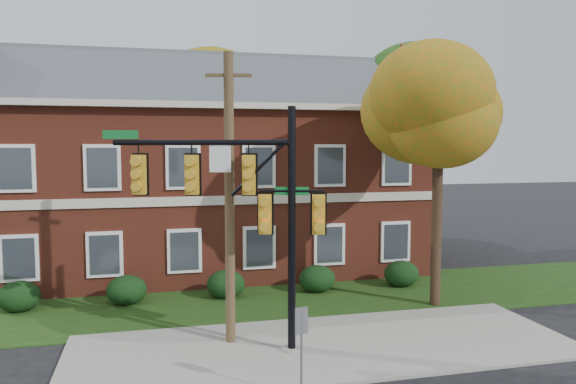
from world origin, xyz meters
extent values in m
plane|color=black|center=(0.00, 0.00, 0.00)|extent=(120.00, 120.00, 0.00)
cube|color=gray|center=(0.00, 1.00, 0.04)|extent=(14.00, 5.00, 0.08)
cube|color=#193811|center=(0.00, 6.00, 0.02)|extent=(30.00, 6.00, 0.04)
cube|color=maroon|center=(-2.00, 12.00, 3.50)|extent=(18.00, 8.00, 7.00)
cube|color=beige|center=(-2.00, 12.00, 7.12)|extent=(18.80, 8.80, 0.24)
cube|color=beige|center=(-2.00, 7.97, 3.50)|extent=(18.00, 0.12, 0.35)
ellipsoid|color=black|center=(-9.00, 6.70, 0.53)|extent=(1.40, 1.26, 1.05)
ellipsoid|color=black|center=(-5.50, 6.70, 0.53)|extent=(1.40, 1.26, 1.05)
ellipsoid|color=black|center=(-2.00, 6.70, 0.53)|extent=(1.40, 1.26, 1.05)
ellipsoid|color=black|center=(1.50, 6.70, 0.53)|extent=(1.40, 1.26, 1.05)
ellipsoid|color=black|center=(5.00, 6.70, 0.53)|extent=(1.40, 1.26, 1.05)
cylinder|color=black|center=(5.00, 4.00, 2.88)|extent=(0.36, 0.36, 5.76)
ellipsoid|color=#CC5B11|center=(5.00, 4.00, 6.48)|extent=(4.25, 4.25, 3.60)
ellipsoid|color=#CC5B11|center=(5.62, 3.62, 7.08)|extent=(3.50, 3.50, 3.00)
cylinder|color=black|center=(9.00, 13.00, 3.52)|extent=(0.36, 0.36, 7.04)
ellipsoid|color=#15390F|center=(9.00, 13.00, 7.92)|extent=(5.95, 5.95, 5.04)
ellipsoid|color=#15390F|center=(9.88, 12.47, 8.52)|extent=(4.90, 4.90, 4.20)
cylinder|color=black|center=(-1.00, 20.00, 3.84)|extent=(0.36, 0.36, 7.68)
ellipsoid|color=#9F620D|center=(-1.00, 20.00, 8.64)|extent=(6.46, 6.46, 5.47)
ellipsoid|color=#9F620D|center=(-0.05, 19.43, 9.24)|extent=(5.32, 5.32, 4.56)
cylinder|color=gray|center=(-1.00, 0.82, 0.08)|extent=(0.53, 0.53, 0.15)
cylinder|color=black|center=(-1.00, 0.82, 3.31)|extent=(0.26, 0.26, 6.63)
cylinder|color=black|center=(-3.28, 1.47, 5.68)|extent=(4.59, 1.45, 0.15)
cylinder|color=black|center=(-1.00, 0.82, 4.40)|extent=(1.66, 0.54, 0.08)
cube|color=gold|center=(-4.91, 1.94, 4.83)|extent=(0.48, 0.39, 1.10)
cube|color=gold|center=(-3.55, 1.55, 4.83)|extent=(0.48, 0.39, 1.10)
cube|color=gold|center=(-2.09, 1.13, 4.83)|extent=(0.48, 0.39, 1.10)
cube|color=silver|center=(-2.82, 1.34, 5.26)|extent=(0.56, 0.19, 0.71)
cube|color=#0E6B28|center=(-5.37, 2.07, 5.89)|extent=(0.92, 0.30, 0.23)
cube|color=gold|center=(-1.68, 1.02, 3.79)|extent=(0.48, 0.39, 1.10)
cube|color=gold|center=(-0.32, 0.63, 3.79)|extent=(0.48, 0.39, 1.10)
cube|color=#0E6B28|center=(-1.00, 0.82, 4.40)|extent=(0.88, 0.28, 0.22)
cylinder|color=#4B3923|center=(-2.50, 1.92, 4.07)|extent=(0.32, 0.32, 8.14)
cube|color=#4B3923|center=(-2.50, 1.92, 7.51)|extent=(1.26, 0.35, 0.09)
cylinder|color=slate|center=(-1.50, -2.00, 1.05)|extent=(0.07, 0.07, 2.09)
cube|color=slate|center=(-1.50, -2.00, 1.81)|extent=(0.30, 0.11, 0.59)
camera|label=1|loc=(-4.65, -13.48, 5.60)|focal=35.00mm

